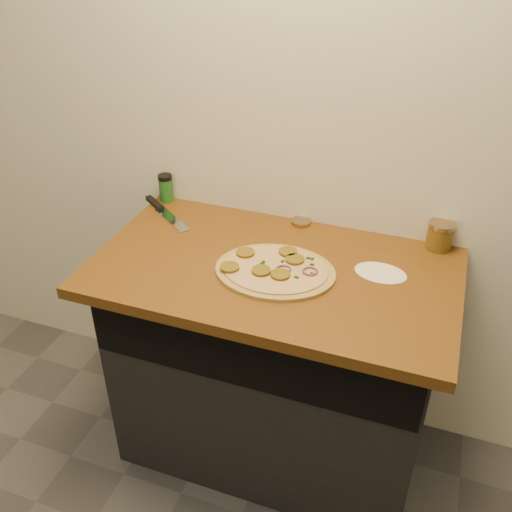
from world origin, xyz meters
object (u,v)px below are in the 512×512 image
at_px(chefs_knife, 163,211).
at_px(spice_shaker, 166,188).
at_px(salsa_jar, 440,235).
at_px(pizza, 275,270).

xyz_separation_m(chefs_knife, spice_shaker, (-0.03, 0.09, 0.05)).
distance_m(salsa_jar, spice_shaker, 1.05).
bearing_deg(spice_shaker, pizza, -30.77).
xyz_separation_m(salsa_jar, spice_shaker, (-1.05, -0.00, 0.01)).
height_order(pizza, chefs_knife, pizza).
height_order(pizza, salsa_jar, salsa_jar).
bearing_deg(pizza, spice_shaker, 149.23).
bearing_deg(pizza, salsa_jar, 34.76).
bearing_deg(spice_shaker, salsa_jar, 0.00).
distance_m(pizza, chefs_knife, 0.59).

